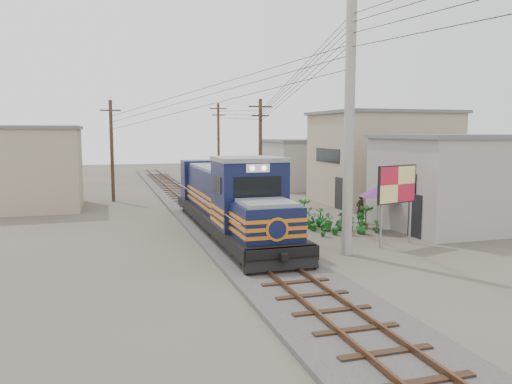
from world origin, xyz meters
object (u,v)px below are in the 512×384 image
object	(u,v)px
locomotive	(229,200)
vendor	(360,209)
market_umbrella	(378,192)
billboard	(397,187)

from	to	relation	value
locomotive	vendor	distance (m)	7.48
locomotive	vendor	xyz separation A→B (m)	(7.39, 0.84, -0.84)
market_umbrella	billboard	bearing A→B (deg)	-107.01
billboard	vendor	distance (m)	5.55
billboard	market_umbrella	world-z (taller)	billboard
market_umbrella	vendor	xyz separation A→B (m)	(0.20, 2.08, -1.15)
billboard	market_umbrella	size ratio (longest dim) A/B	1.30
billboard	vendor	bearing A→B (deg)	61.31
billboard	vendor	world-z (taller)	billboard
locomotive	billboard	size ratio (longest dim) A/B	4.31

